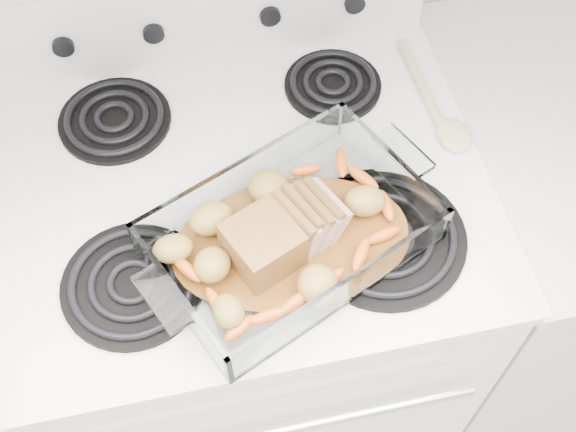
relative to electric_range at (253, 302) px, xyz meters
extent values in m
cube|color=white|center=(0.00, 0.00, -0.02)|extent=(0.76, 0.65, 0.92)
cylinder|color=silver|center=(0.00, -0.36, 0.26)|extent=(0.61, 0.02, 0.02)
cube|color=white|center=(0.00, 0.00, 0.44)|extent=(0.78, 0.67, 0.02)
cube|color=white|center=(0.00, 0.29, 0.54)|extent=(0.76, 0.06, 0.18)
cylinder|color=black|center=(-0.19, -0.16, 0.46)|extent=(0.21, 0.21, 0.01)
cylinder|color=black|center=(0.19, -0.16, 0.46)|extent=(0.25, 0.25, 0.01)
cylinder|color=black|center=(-0.19, 0.16, 0.46)|extent=(0.19, 0.19, 0.01)
cylinder|color=black|center=(0.19, 0.16, 0.46)|extent=(0.17, 0.17, 0.01)
cylinder|color=black|center=(-0.25, 0.26, 0.54)|extent=(0.04, 0.02, 0.04)
cylinder|color=black|center=(-0.10, 0.26, 0.54)|extent=(0.04, 0.02, 0.04)
cylinder|color=black|center=(0.10, 0.26, 0.54)|extent=(0.04, 0.02, 0.04)
cylinder|color=black|center=(0.25, 0.26, 0.54)|extent=(0.04, 0.02, 0.04)
cube|color=silver|center=(0.66, 0.00, -0.03)|extent=(0.55, 0.65, 0.90)
cube|color=white|center=(0.05, -0.15, 0.47)|extent=(0.39, 0.26, 0.01)
cube|color=white|center=(0.05, -0.27, 0.50)|extent=(0.39, 0.01, 0.07)
cube|color=white|center=(0.05, -0.02, 0.50)|extent=(0.39, 0.01, 0.07)
cube|color=white|center=(-0.14, -0.15, 0.50)|extent=(0.01, 0.26, 0.07)
cube|color=white|center=(0.24, -0.15, 0.50)|extent=(0.01, 0.26, 0.07)
cylinder|color=brown|center=(0.05, -0.15, 0.47)|extent=(0.23, 0.23, 0.00)
cube|color=brown|center=(0.00, -0.15, 0.51)|extent=(0.09, 0.09, 0.08)
cube|color=#D7B094|center=(0.05, -0.15, 0.51)|extent=(0.03, 0.09, 0.07)
cube|color=#D7B094|center=(0.07, -0.15, 0.50)|extent=(0.04, 0.09, 0.07)
cube|color=#D7B094|center=(0.09, -0.15, 0.50)|extent=(0.04, 0.09, 0.06)
cube|color=#D7B094|center=(0.11, -0.15, 0.50)|extent=(0.04, 0.08, 0.06)
ellipsoid|color=orange|center=(-0.09, -0.22, 0.48)|extent=(0.06, 0.02, 0.02)
ellipsoid|color=orange|center=(0.16, -0.22, 0.48)|extent=(0.06, 0.02, 0.02)
ellipsoid|color=orange|center=(0.20, -0.13, 0.48)|extent=(0.06, 0.02, 0.02)
ellipsoid|color=orange|center=(-0.10, -0.11, 0.48)|extent=(0.06, 0.02, 0.02)
ellipsoid|color=olive|center=(-0.10, -0.07, 0.49)|extent=(0.06, 0.05, 0.04)
ellipsoid|color=olive|center=(0.07, -0.06, 0.49)|extent=(0.06, 0.05, 0.04)
ellipsoid|color=olive|center=(0.17, -0.17, 0.49)|extent=(0.06, 0.05, 0.04)
cylinder|color=#CDB886|center=(0.34, 0.13, 0.46)|extent=(0.02, 0.21, 0.02)
ellipsoid|color=#CDB886|center=(0.36, 0.00, 0.46)|extent=(0.06, 0.07, 0.02)
camera|label=1|loc=(-0.07, -0.69, 1.39)|focal=45.00mm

